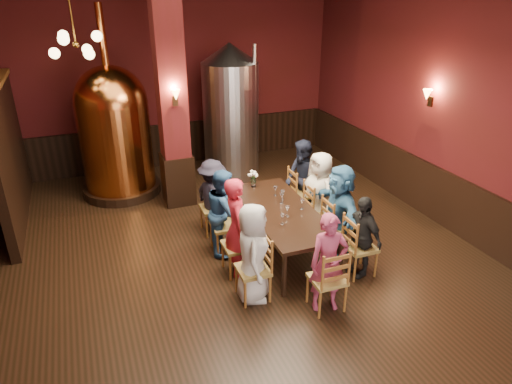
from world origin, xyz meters
name	(u,v)px	position (x,y,z in m)	size (l,w,h in m)	color
room	(238,131)	(0.00, 0.00, 2.25)	(10.00, 10.02, 4.50)	black
wainscot_right	(450,201)	(3.96, 0.00, 0.50)	(0.08, 9.90, 1.00)	black
wainscot_back	(170,144)	(0.00, 4.96, 0.50)	(7.90, 0.08, 1.00)	black
column	(171,90)	(-0.30, 2.80, 2.25)	(0.58, 0.58, 4.50)	#480F14
partition	(10,157)	(-3.20, 3.20, 1.20)	(0.22, 3.50, 2.40)	black
pendant_cluster	(76,45)	(-1.80, 2.90, 3.10)	(0.90, 0.90, 1.70)	#A57226
sconce_wall	(431,97)	(3.90, 0.80, 2.20)	(0.20, 0.20, 0.36)	black
sconce_column	(175,96)	(-0.30, 2.50, 2.20)	(0.20, 0.20, 0.36)	black
dining_table	(281,213)	(0.84, 0.35, 0.69)	(1.04, 2.42, 0.75)	black
chair_0	(253,269)	(-0.03, -0.63, 0.46)	(0.46, 0.46, 0.92)	#9C6527
person_0	(253,253)	(-0.03, -0.63, 0.72)	(0.70, 0.46, 1.44)	silver
chair_1	(238,245)	(-0.02, 0.04, 0.46)	(0.46, 0.46, 0.92)	#9C6527
person_1	(237,227)	(-0.02, 0.04, 0.77)	(0.56, 0.37, 1.55)	red
chair_2	(225,225)	(-0.01, 0.70, 0.46)	(0.46, 0.46, 0.92)	#9C6527
person_2	(224,212)	(-0.01, 0.70, 0.71)	(0.69, 0.34, 1.42)	#285287
chair_3	(213,208)	(0.00, 1.37, 0.46)	(0.46, 0.46, 0.92)	#9C6527
person_3	(213,197)	(0.00, 1.37, 0.67)	(0.87, 0.50, 1.34)	black
chair_4	(360,246)	(1.67, -0.66, 0.46)	(0.46, 0.46, 0.92)	#9C6527
person_4	(361,236)	(1.67, -0.66, 0.64)	(0.75, 0.31, 1.28)	black
chair_5	(337,226)	(1.68, 0.01, 0.46)	(0.46, 0.46, 0.92)	#9C6527
person_5	(339,210)	(1.68, 0.01, 0.76)	(1.40, 0.45, 1.51)	teal
chair_6	(318,209)	(1.69, 0.67, 0.46)	(0.46, 0.46, 0.92)	#9C6527
person_6	(319,194)	(1.69, 0.67, 0.75)	(0.73, 0.47, 1.49)	silver
chair_7	(302,194)	(1.70, 1.34, 0.46)	(0.46, 0.46, 0.92)	#9C6527
person_7	(302,180)	(1.70, 1.34, 0.74)	(0.72, 0.35, 1.48)	black
chair_8	(327,279)	(0.81, -1.20, 0.46)	(0.46, 0.46, 0.92)	#9C6527
person_8	(328,263)	(0.81, -1.20, 0.70)	(0.51, 0.34, 1.40)	#983254
copper_kettle	(115,130)	(-1.32, 3.68, 1.36)	(1.69, 1.69, 3.72)	black
steel_vessel	(231,112)	(1.16, 3.76, 1.46)	(1.59, 1.59, 2.92)	#B2B2B7
rose_vase	(253,176)	(0.75, 1.36, 0.95)	(0.18, 0.18, 0.31)	white
wine_glass_0	(287,211)	(0.83, 0.12, 0.83)	(0.07, 0.07, 0.17)	white
wine_glass_1	(282,219)	(0.65, -0.09, 0.83)	(0.07, 0.07, 0.17)	white
wine_glass_2	(302,204)	(1.15, 0.25, 0.83)	(0.07, 0.07, 0.17)	white
wine_glass_3	(282,198)	(0.94, 0.58, 0.83)	(0.07, 0.07, 0.17)	white
wine_glass_4	(283,195)	(1.01, 0.69, 0.83)	(0.07, 0.07, 0.17)	white
wine_glass_5	(275,191)	(0.96, 0.88, 0.83)	(0.07, 0.07, 0.17)	white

